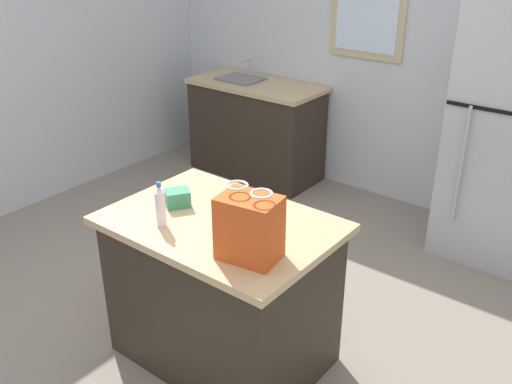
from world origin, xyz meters
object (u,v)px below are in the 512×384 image
object	(u,v)px
kitchen_island	(222,291)
shopping_bag	(249,227)
bottle	(160,207)
small_box	(177,198)

from	to	relation	value
kitchen_island	shopping_bag	bearing A→B (deg)	-28.04
bottle	kitchen_island	bearing A→B (deg)	48.96
kitchen_island	bottle	size ratio (longest dim) A/B	4.85
shopping_bag	small_box	bearing A→B (deg)	165.15
kitchen_island	shopping_bag	world-z (taller)	shopping_bag
shopping_bag	small_box	xyz separation A→B (m)	(-0.63, 0.17, -0.11)
shopping_bag	bottle	bearing A→B (deg)	-175.37
kitchen_island	shopping_bag	distance (m)	0.70
small_box	bottle	bearing A→B (deg)	-65.15
small_box	bottle	size ratio (longest dim) A/B	0.52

